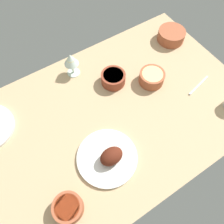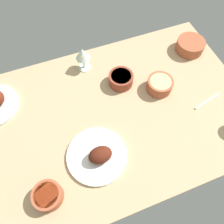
% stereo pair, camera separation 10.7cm
% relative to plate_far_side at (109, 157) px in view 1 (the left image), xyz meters
% --- Properties ---
extents(dining_table, '(1.40, 0.90, 0.04)m').
position_rel_plate_far_side_xyz_m(dining_table, '(-0.13, -0.18, -0.04)').
color(dining_table, tan).
rests_on(dining_table, ground).
extents(plate_far_side, '(0.27, 0.27, 0.09)m').
position_rel_plate_far_side_xyz_m(plate_far_side, '(0.00, 0.00, 0.00)').
color(plate_far_side, silver).
rests_on(plate_far_side, dining_table).
extents(bowl_potatoes, '(0.13, 0.13, 0.06)m').
position_rel_plate_far_side_xyz_m(bowl_potatoes, '(-0.42, -0.24, 0.01)').
color(bowl_potatoes, '#A35133').
rests_on(bowl_potatoes, dining_table).
extents(bowl_cream, '(0.13, 0.13, 0.06)m').
position_rel_plate_far_side_xyz_m(bowl_cream, '(-0.25, -0.34, 0.01)').
color(bowl_cream, brown).
rests_on(bowl_cream, dining_table).
extents(bowl_sauce, '(0.12, 0.12, 0.06)m').
position_rel_plate_far_side_xyz_m(bowl_sauce, '(0.24, 0.09, 0.01)').
color(bowl_sauce, '#A35133').
rests_on(bowl_sauce, dining_table).
extents(bowl_onions, '(0.16, 0.16, 0.06)m').
position_rel_plate_far_side_xyz_m(bowl_onions, '(-0.71, -0.42, 0.01)').
color(bowl_onions, '#A35133').
rests_on(bowl_onions, dining_table).
extents(wine_glass, '(0.08, 0.08, 0.14)m').
position_rel_plate_far_side_xyz_m(wine_glass, '(-0.10, -0.51, 0.08)').
color(wine_glass, silver).
rests_on(wine_glass, dining_table).
extents(fork_loose, '(0.16, 0.04, 0.01)m').
position_rel_plate_far_side_xyz_m(fork_loose, '(-0.61, -0.08, -0.02)').
color(fork_loose, silver).
rests_on(fork_loose, dining_table).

